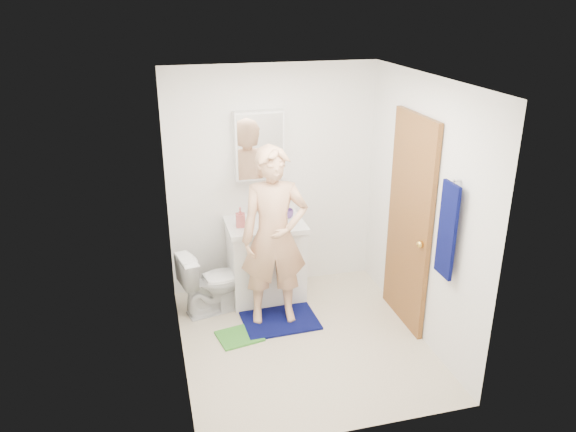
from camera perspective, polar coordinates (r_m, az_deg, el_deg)
The scene contains 22 objects.
floor at distance 5.38m, azimuth 1.55°, elevation -12.66°, with size 2.20×2.40×0.02m, color beige.
ceiling at distance 4.48m, azimuth 1.86°, elevation 13.81°, with size 2.20×2.40×0.02m, color white.
wall_back at distance 5.90m, azimuth -1.59°, elevation 3.69°, with size 2.20×0.02×2.40m, color white.
wall_front at distance 3.77m, azimuth 6.86°, elevation -7.45°, with size 2.20×0.02×2.40m, color white.
wall_left at distance 4.64m, azimuth -11.62°, elevation -1.95°, with size 0.02×2.40×2.40m, color white.
wall_right at distance 5.20m, azimuth 13.52°, elevation 0.54°, with size 0.02×2.40×2.40m, color white.
vanity_cabinet at distance 5.91m, azimuth -2.28°, elevation -4.70°, with size 0.75×0.55×0.80m, color white.
countertop at distance 5.73m, azimuth -2.34°, elevation -0.89°, with size 0.79×0.59×0.05m, color white.
sink_basin at distance 5.72m, azimuth -2.34°, elevation -0.75°, with size 0.40×0.40×0.03m, color white.
faucet at distance 5.86m, azimuth -2.73°, elevation 0.54°, with size 0.03×0.03×0.12m, color silver.
medicine_cabinet at distance 5.69m, azimuth -2.95°, elevation 7.19°, with size 0.50×0.12×0.70m, color white.
mirror_panel at distance 5.63m, azimuth -2.82°, elevation 7.03°, with size 0.46×0.01×0.66m, color white.
door at distance 5.37m, azimuth 12.20°, elevation -0.68°, with size 0.05×0.80×2.05m, color #935B28.
door_knob at distance 5.12m, azimuth 13.30°, elevation -2.82°, with size 0.07×0.07×0.07m, color gold.
towel at distance 4.69m, azimuth 15.88°, elevation -1.42°, with size 0.03×0.24×0.80m, color #070C48.
towel_hook at distance 4.56m, azimuth 16.85°, elevation 3.49°, with size 0.02×0.02×0.06m, color silver.
toilet at distance 5.71m, azimuth -7.68°, elevation -6.63°, with size 0.37×0.65×0.66m, color white.
bath_mat at distance 5.64m, azimuth -0.80°, elevation -10.58°, with size 0.72×0.52×0.02m, color #070C48.
green_rug at distance 5.44m, azimuth -4.95°, elevation -12.07°, with size 0.39×0.33×0.02m, color green.
soap_dispenser at distance 5.60m, azimuth -4.87°, elevation -0.12°, with size 0.09×0.09×0.20m, color #CE6060.
toothbrush_cup at distance 5.82m, azimuth 0.00°, elevation 0.26°, with size 0.11×0.11×0.09m, color #623F8A.
man at distance 5.27m, azimuth -1.41°, elevation -2.14°, with size 0.64×0.42×1.75m, color tan.
Camera 1 is at (-1.25, -4.26, 3.03)m, focal length 35.00 mm.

